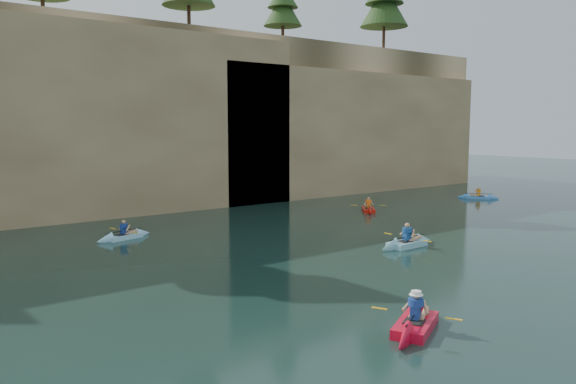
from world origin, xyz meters
TOP-DOWN VIEW (x-y plane):
  - ground at (0.00, 0.00)m, footprint 160.00×160.00m
  - cliff at (0.00, 30.00)m, footprint 70.00×16.00m
  - cliff_slab_center at (2.00, 22.60)m, footprint 24.00×2.40m
  - cliff_slab_east at (22.00, 22.60)m, footprint 26.00×2.40m
  - sea_cave_center at (-4.00, 21.95)m, footprint 3.50×1.00m
  - sea_cave_east at (10.00, 21.95)m, footprint 5.00×1.00m
  - main_kayaker at (1.26, -0.55)m, footprint 3.46×2.30m
  - kayaker_ltblue_near at (8.94, 6.33)m, footprint 3.36×2.58m
  - kayaker_red_far at (15.02, 14.65)m, footprint 2.44×2.76m
  - kayaker_ltblue_mid at (-0.30, 15.60)m, footprint 3.01×2.18m
  - kayaker_blue_east at (25.81, 14.09)m, footprint 2.14×2.82m

SIDE VIEW (x-z plane):
  - ground at x=0.00m, z-range 0.00..0.00m
  - kayaker_blue_east at x=25.81m, z-range -0.39..0.65m
  - kayaker_red_far at x=15.02m, z-range -0.42..0.69m
  - kayaker_ltblue_mid at x=-0.30m, z-range -0.42..0.70m
  - kayaker_ltblue_near at x=8.94m, z-range -0.50..0.82m
  - main_kayaker at x=1.26m, z-range -0.47..0.82m
  - sea_cave_center at x=-4.00m, z-range 0.00..3.20m
  - sea_cave_east at x=10.00m, z-range 0.00..4.50m
  - cliff_slab_east at x=22.00m, z-range 0.00..9.84m
  - cliff_slab_center at x=2.00m, z-range 0.00..11.40m
  - cliff at x=0.00m, z-range 0.00..12.00m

